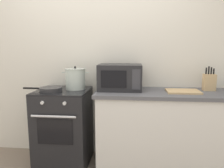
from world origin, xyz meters
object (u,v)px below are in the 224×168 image
stove (64,127)px  frying_pan (50,89)px  stock_pot (75,79)px  microwave (120,77)px  knife_block (209,82)px  cutting_board (183,91)px

stove → frying_pan: bearing=-132.8°
stock_pot → frying_pan: bearing=-141.6°
stock_pot → microwave: bearing=0.2°
stove → stock_pot: size_ratio=2.83×
stove → knife_block: bearing=4.7°
stock_pot → frying_pan: stock_pot is taller
frying_pan → knife_block: size_ratio=1.61×
microwave → knife_block: 1.03m
stock_pot → frying_pan: size_ratio=0.72×
stove → microwave: microwave is taller
frying_pan → cutting_board: frying_pan is taller
microwave → knife_block: (1.03, 0.06, -0.05)m
stove → microwave: (0.67, 0.08, 0.61)m
knife_block → stock_pot: bearing=-177.7°
knife_block → microwave: bearing=-176.6°
stock_pot → cutting_board: 1.25m
stove → frying_pan: size_ratio=2.04×
stove → knife_block: size_ratio=3.28×
microwave → cutting_board: (0.71, -0.08, -0.14)m
stove → cutting_board: (1.38, 0.00, 0.47)m
frying_pan → microwave: 0.81m
microwave → stove: bearing=-173.3°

